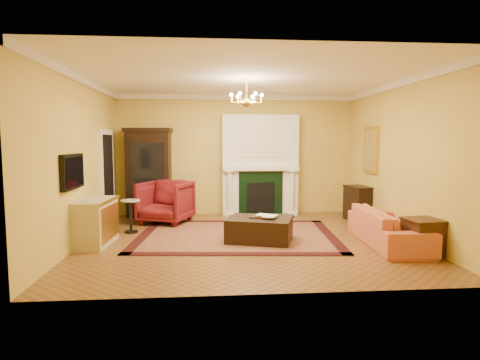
{
  "coord_description": "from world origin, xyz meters",
  "views": [
    {
      "loc": [
        -0.73,
        -7.4,
        1.84
      ],
      "look_at": [
        -0.09,
        0.3,
        1.1
      ],
      "focal_mm": 30.0,
      "sensor_mm": 36.0,
      "label": 1
    }
  ],
  "objects": [
    {
      "name": "wall_back",
      "position": [
        0.0,
        2.76,
        1.5
      ],
      "size": [
        6.0,
        0.02,
        3.0
      ],
      "primitive_type": "cube",
      "color": "#DDC44F",
      "rests_on": "floor"
    },
    {
      "name": "wall_right",
      "position": [
        3.01,
        0.0,
        1.5
      ],
      "size": [
        0.02,
        5.5,
        3.0
      ],
      "primitive_type": "cube",
      "color": "#DDC44F",
      "rests_on": "floor"
    },
    {
      "name": "wall_front",
      "position": [
        0.0,
        -2.76,
        1.5
      ],
      "size": [
        6.0,
        0.02,
        3.0
      ],
      "primitive_type": "cube",
      "color": "#DDC44F",
      "rests_on": "floor"
    },
    {
      "name": "console_table",
      "position": [
        2.78,
        1.59,
        0.39
      ],
      "size": [
        0.51,
        0.76,
        0.78
      ],
      "primitive_type": "cube",
      "rotation": [
        0.0,
        0.0,
        0.17
      ],
      "color": "black",
      "rests_on": "floor"
    },
    {
      "name": "china_cabinet",
      "position": [
        -2.15,
        2.49,
        1.04
      ],
      "size": [
        1.06,
        0.53,
        2.07
      ],
      "primitive_type": "cube",
      "rotation": [
        0.0,
        0.0,
        -0.06
      ],
      "color": "black",
      "rests_on": "floor"
    },
    {
      "name": "leather_ottoman",
      "position": [
        0.23,
        -0.19,
        0.23
      ],
      "size": [
        1.34,
        1.14,
        0.43
      ],
      "primitive_type": "cube",
      "rotation": [
        0.0,
        0.0,
        -0.31
      ],
      "color": "black",
      "rests_on": "oriental_rug"
    },
    {
      "name": "commode",
      "position": [
        -2.73,
        -0.17,
        0.41
      ],
      "size": [
        0.59,
        1.13,
        0.82
      ],
      "primitive_type": "cube",
      "rotation": [
        0.0,
        0.0,
        -0.07
      ],
      "color": "beige",
      "rests_on": "floor"
    },
    {
      "name": "tv_panel",
      "position": [
        -2.95,
        -0.6,
        1.35
      ],
      "size": [
        0.09,
        0.95,
        0.58
      ],
      "color": "black",
      "rests_on": "wall_left"
    },
    {
      "name": "fireplace",
      "position": [
        0.6,
        2.57,
        1.19
      ],
      "size": [
        1.9,
        0.7,
        2.5
      ],
      "color": "white",
      "rests_on": "wall_back"
    },
    {
      "name": "topiary_left",
      "position": [
        -0.07,
        2.53,
        1.45
      ],
      "size": [
        0.15,
        0.15,
        0.39
      ],
      "color": "gray",
      "rests_on": "fireplace"
    },
    {
      "name": "oriental_rug",
      "position": [
        -0.16,
        0.32,
        0.01
      ],
      "size": [
        4.06,
        3.19,
        0.02
      ],
      "primitive_type": "cube",
      "rotation": [
        0.0,
        0.0,
        -0.08
      ],
      "color": "#4E1310",
      "rests_on": "floor"
    },
    {
      "name": "gilt_mirror",
      "position": [
        2.97,
        1.4,
        1.65
      ],
      "size": [
        0.06,
        0.76,
        1.05
      ],
      "color": "gold",
      "rests_on": "wall_right"
    },
    {
      "name": "doorway",
      "position": [
        -2.95,
        1.7,
        1.05
      ],
      "size": [
        0.08,
        1.05,
        2.1
      ],
      "color": "white",
      "rests_on": "wall_left"
    },
    {
      "name": "ottoman_tray",
      "position": [
        0.25,
        -0.14,
        0.46
      ],
      "size": [
        0.46,
        0.39,
        0.03
      ],
      "primitive_type": "cube",
      "rotation": [
        0.0,
        0.0,
        -0.19
      ],
      "color": "black",
      "rests_on": "leather_ottoman"
    },
    {
      "name": "book_b",
      "position": [
        0.3,
        -0.2,
        0.63
      ],
      "size": [
        0.22,
        0.13,
        0.32
      ],
      "primitive_type": "imported",
      "rotation": [
        0.0,
        0.0,
        -0.46
      ],
      "color": "gray",
      "rests_on": "ottoman_tray"
    },
    {
      "name": "wall_left",
      "position": [
        -3.01,
        0.0,
        1.5
      ],
      "size": [
        0.02,
        5.5,
        3.0
      ],
      "primitive_type": "cube",
      "color": "#DDC44F",
      "rests_on": "floor"
    },
    {
      "name": "floor",
      "position": [
        0.0,
        0.0,
        -0.01
      ],
      "size": [
        6.0,
        5.5,
        0.02
      ],
      "primitive_type": "cube",
      "color": "brown",
      "rests_on": "ground"
    },
    {
      "name": "chandelier",
      "position": [
        -0.0,
        0.0,
        2.61
      ],
      "size": [
        0.63,
        0.55,
        0.53
      ],
      "color": "gold",
      "rests_on": "ceiling"
    },
    {
      "name": "crown_molding",
      "position": [
        0.0,
        0.96,
        2.94
      ],
      "size": [
        6.0,
        5.5,
        0.12
      ],
      "color": "white",
      "rests_on": "ceiling"
    },
    {
      "name": "wingback_armchair",
      "position": [
        -1.67,
        1.68,
        0.53
      ],
      "size": [
        1.3,
        1.26,
        1.05
      ],
      "primitive_type": "imported",
      "rotation": [
        0.0,
        0.0,
        -0.37
      ],
      "color": "maroon",
      "rests_on": "floor"
    },
    {
      "name": "coral_sofa",
      "position": [
        2.5,
        -0.58,
        0.42
      ],
      "size": [
        0.77,
        2.2,
        0.84
      ],
      "primitive_type": "imported",
      "rotation": [
        0.0,
        0.0,
        1.5
      ],
      "color": "#BC593B",
      "rests_on": "floor"
    },
    {
      "name": "end_table",
      "position": [
        2.72,
        -1.34,
        0.29
      ],
      "size": [
        0.56,
        0.56,
        0.58
      ],
      "primitive_type": "cube",
      "rotation": [
        0.0,
        0.0,
        0.13
      ],
      "color": "#3B1C10",
      "rests_on": "floor"
    },
    {
      "name": "ceiling",
      "position": [
        0.0,
        0.0,
        3.01
      ],
      "size": [
        6.0,
        5.5,
        0.02
      ],
      "primitive_type": "cube",
      "color": "white",
      "rests_on": "wall_back"
    },
    {
      "name": "pedestal_table",
      "position": [
        -2.28,
        0.74,
        0.39
      ],
      "size": [
        0.38,
        0.38,
        0.67
      ],
      "color": "black",
      "rests_on": "floor"
    },
    {
      "name": "topiary_right",
      "position": [
        1.28,
        2.53,
        1.46
      ],
      "size": [
        0.16,
        0.16,
        0.42
      ],
      "color": "gray",
      "rests_on": "fireplace"
    },
    {
      "name": "book_a",
      "position": [
        0.19,
        -0.08,
        0.6
      ],
      "size": [
        0.18,
        0.11,
        0.26
      ],
      "primitive_type": "imported",
      "rotation": [
        0.0,
        0.0,
        -0.49
      ],
      "color": "gray",
      "rests_on": "ottoman_tray"
    }
  ]
}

